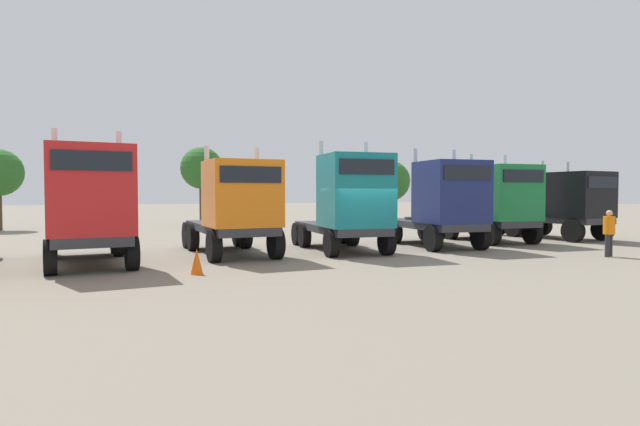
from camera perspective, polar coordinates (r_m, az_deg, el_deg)
ground at (r=19.34m, az=4.69°, el=-4.76°), size 200.00×200.00×0.00m
semi_truck_red at (r=17.76m, az=-23.87°, el=0.73°), size 2.67×6.38×4.37m
semi_truck_orange at (r=19.34m, az=-9.13°, el=0.62°), size 2.71×6.38×4.08m
semi_truck_teal at (r=20.27m, az=3.26°, el=1.10°), size 3.33×6.24×4.40m
semi_truck_navy at (r=22.72m, az=13.33°, el=1.05°), size 3.36×6.20×4.26m
semi_truck_green at (r=25.87m, az=18.86°, el=1.09°), size 3.27×5.95×4.21m
semi_truck_black at (r=29.07m, az=25.40°, el=0.90°), size 2.71×6.03×3.98m
visitor_in_hivis at (r=21.85m, az=29.03°, el=-1.62°), size 0.49×0.49×1.71m
traffic_cone_near at (r=15.45m, az=-13.32°, el=-5.17°), size 0.36×0.36×0.75m
oak_far_centre at (r=39.44m, az=-12.81°, el=4.77°), size 3.08×3.08×5.74m
oak_far_right at (r=41.82m, az=7.67°, el=3.47°), size 3.17×3.17×4.91m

